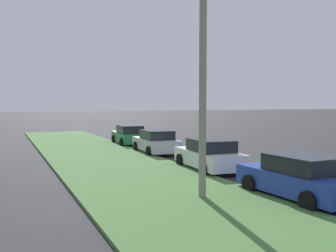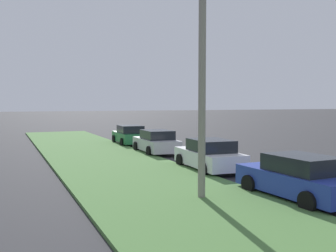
{
  "view_description": "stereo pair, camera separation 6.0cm",
  "coord_description": "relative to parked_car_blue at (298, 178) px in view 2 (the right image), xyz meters",
  "views": [
    {
      "loc": [
        -1.72,
        13.18,
        3.15
      ],
      "look_at": [
        15.94,
        5.46,
        1.99
      ],
      "focal_mm": 40.81,
      "sensor_mm": 36.0,
      "label": 1
    },
    {
      "loc": [
        -1.74,
        13.13,
        3.15
      ],
      "look_at": [
        15.94,
        5.46,
        1.99
      ],
      "focal_mm": 40.81,
      "sensor_mm": 36.0,
      "label": 2
    }
  ],
  "objects": [
    {
      "name": "parked_car_blue",
      "position": [
        0.0,
        0.0,
        0.0
      ],
      "size": [
        4.37,
        2.15,
        1.47
      ],
      "rotation": [
        0.0,
        0.0,
        0.04
      ],
      "color": "#23389E",
      "rests_on": "ground"
    },
    {
      "name": "parked_car_green",
      "position": [
        18.03,
        -0.01,
        0.0
      ],
      "size": [
        4.39,
        2.19,
        1.47
      ],
      "rotation": [
        0.0,
        0.0,
        -0.05
      ],
      "color": "#1E6B38",
      "rests_on": "ground"
    },
    {
      "name": "parked_car_silver",
      "position": [
        12.46,
        0.04,
        0.0
      ],
      "size": [
        4.36,
        2.14,
        1.47
      ],
      "rotation": [
        0.0,
        0.0,
        -0.04
      ],
      "color": "#B2B5BA",
      "rests_on": "ground"
    },
    {
      "name": "streetlight",
      "position": [
        1.22,
        2.62,
        3.67
      ],
      "size": [
        0.88,
        2.84,
        7.5
      ],
      "color": "gray",
      "rests_on": "ground"
    },
    {
      "name": "parked_car_white",
      "position": [
        5.88,
        -0.02,
        0.0
      ],
      "size": [
        4.4,
        2.21,
        1.47
      ],
      "rotation": [
        0.0,
        0.0,
        -0.06
      ],
      "color": "silver",
      "rests_on": "ground"
    },
    {
      "name": "grass_median",
      "position": [
        2.13,
        3.71,
        -0.66
      ],
      "size": [
        60.0,
        6.0,
        0.12
      ],
      "primitive_type": "cube",
      "color": "#477238",
      "rests_on": "ground"
    }
  ]
}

